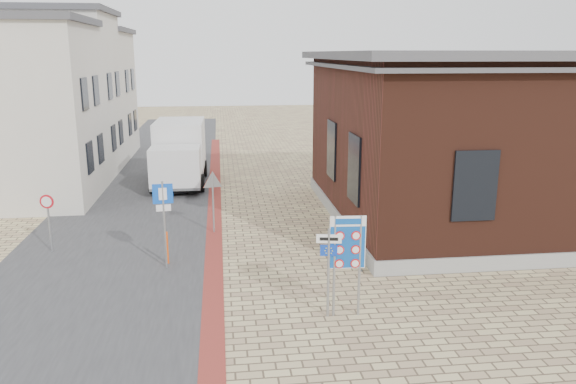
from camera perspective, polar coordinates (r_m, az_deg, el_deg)
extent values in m
plane|color=tan|center=(16.36, -0.48, -10.35)|extent=(120.00, 120.00, 0.00)
cube|color=#38383A|center=(30.80, -13.95, 0.91)|extent=(7.00, 60.00, 0.02)
cube|color=maroon|center=(25.71, -7.47, -1.33)|extent=(0.60, 40.00, 0.02)
cube|color=gray|center=(25.14, 18.42, -1.73)|extent=(12.15, 12.15, 0.50)
cube|color=#411E15|center=(24.51, 19.00, 5.61)|extent=(12.00, 12.00, 6.00)
cube|color=#49494E|center=(24.30, 19.60, 12.97)|extent=(13.00, 13.00, 0.30)
cube|color=#49494E|center=(24.30, 19.52, 12.03)|extent=(12.70, 12.70, 0.15)
cube|color=black|center=(19.78, 6.78, 2.38)|extent=(0.12, 1.60, 2.40)
cube|color=black|center=(23.62, 4.49, 4.31)|extent=(0.12, 1.60, 2.40)
cube|color=black|center=(18.00, 18.46, 0.60)|extent=(1.40, 0.12, 2.20)
cube|color=beige|center=(28.52, -26.25, 7.02)|extent=(7.00, 6.00, 8.00)
cube|color=#49494E|center=(28.42, -27.17, 15.33)|extent=(7.40, 6.40, 0.30)
cube|color=black|center=(26.65, -19.49, 3.35)|extent=(0.10, 1.10, 1.40)
cube|color=black|center=(28.97, -18.51, 4.21)|extent=(0.10, 1.10, 1.40)
cube|color=black|center=(26.32, -19.99, 9.34)|extent=(0.10, 1.10, 1.40)
cube|color=black|center=(28.66, -18.95, 9.74)|extent=(0.10, 1.10, 1.40)
cube|color=beige|center=(34.19, -23.10, 8.93)|extent=(7.00, 6.00, 8.80)
cube|color=#49494E|center=(34.19, -23.85, 16.53)|extent=(7.40, 6.40, 0.30)
cube|color=black|center=(32.46, -17.30, 5.28)|extent=(0.10, 1.10, 1.40)
cube|color=black|center=(34.80, -16.63, 5.87)|extent=(0.10, 1.10, 1.40)
cube|color=black|center=(32.19, -17.66, 10.21)|extent=(0.10, 1.10, 1.40)
cube|color=black|center=(34.55, -16.95, 10.47)|extent=(0.10, 1.10, 1.40)
cube|color=beige|center=(40.01, -20.73, 9.13)|extent=(7.00, 6.00, 8.00)
cube|color=#49494E|center=(39.94, -21.26, 15.06)|extent=(7.40, 6.40, 0.30)
cube|color=black|center=(38.33, -15.77, 6.62)|extent=(0.10, 1.10, 1.40)
cube|color=black|center=(40.69, -15.28, 7.05)|extent=(0.10, 1.10, 1.40)
cube|color=black|center=(38.10, -16.05, 10.80)|extent=(0.10, 1.10, 1.40)
cube|color=black|center=(40.47, -15.53, 10.99)|extent=(0.10, 1.10, 1.40)
torus|color=slate|center=(18.16, 7.33, -6.98)|extent=(0.04, 0.60, 0.60)
torus|color=slate|center=(18.44, 7.10, -6.65)|extent=(0.04, 0.60, 0.60)
torus|color=slate|center=(18.71, 6.88, -6.33)|extent=(0.04, 0.60, 0.60)
torus|color=slate|center=(18.98, 6.66, -6.03)|extent=(0.04, 0.60, 0.60)
torus|color=slate|center=(19.26, 6.45, -5.73)|extent=(0.04, 0.60, 0.60)
cube|color=slate|center=(18.80, 6.86, -7.08)|extent=(0.08, 1.60, 0.04)
imported|color=black|center=(29.10, -11.80, 1.57)|extent=(1.84, 4.07, 1.30)
cube|color=slate|center=(30.02, -10.92, 1.72)|extent=(2.48, 6.18, 0.28)
cube|color=white|center=(27.73, -11.35, 2.62)|extent=(2.42, 1.97, 1.82)
cube|color=black|center=(26.84, -11.54, 2.98)|extent=(2.16, 0.11, 0.91)
cube|color=white|center=(30.76, -10.90, 4.82)|extent=(2.56, 4.13, 2.50)
cylinder|color=black|center=(28.40, -13.60, 0.77)|extent=(0.30, 0.91, 0.91)
cylinder|color=black|center=(28.18, -8.78, 0.90)|extent=(0.30, 0.91, 0.91)
cylinder|color=black|center=(31.93, -12.79, 2.25)|extent=(0.30, 0.91, 0.91)
cylinder|color=black|center=(31.74, -8.51, 2.37)|extent=(0.30, 0.91, 0.91)
cylinder|color=gray|center=(14.65, 4.72, -7.58)|extent=(0.07, 0.07, 2.73)
cylinder|color=gray|center=(14.76, 7.28, -7.49)|extent=(0.07, 0.07, 2.73)
cube|color=white|center=(14.48, 6.07, -5.11)|extent=(0.93, 0.10, 1.40)
cube|color=#0D4BA7|center=(14.48, 6.07, -5.11)|extent=(0.90, 0.10, 1.37)
cube|color=white|center=(14.30, 6.13, -2.97)|extent=(0.90, 0.11, 0.26)
cylinder|color=gray|center=(14.67, 4.12, -8.24)|extent=(0.07, 0.07, 2.40)
cube|color=white|center=(14.34, 4.18, -4.76)|extent=(0.64, 0.16, 0.23)
cube|color=#0F38B7|center=(14.44, 4.16, -5.94)|extent=(0.44, 0.12, 0.29)
cylinder|color=gray|center=(18.20, -12.44, -3.32)|extent=(0.07, 0.07, 2.86)
cube|color=blue|center=(17.92, -12.61, -0.17)|extent=(0.63, 0.10, 0.63)
cube|color=white|center=(18.04, -12.53, -1.59)|extent=(0.46, 0.09, 0.21)
cylinder|color=gray|center=(21.55, -7.61, -1.18)|extent=(0.07, 0.07, 2.31)
cylinder|color=gray|center=(20.99, -23.08, -2.98)|extent=(0.07, 0.07, 2.05)
cylinder|color=red|center=(20.79, -23.29, -0.89)|extent=(0.48, 0.11, 0.49)
cylinder|color=#FF530D|center=(18.81, -12.20, -5.58)|extent=(0.12, 0.12, 1.10)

